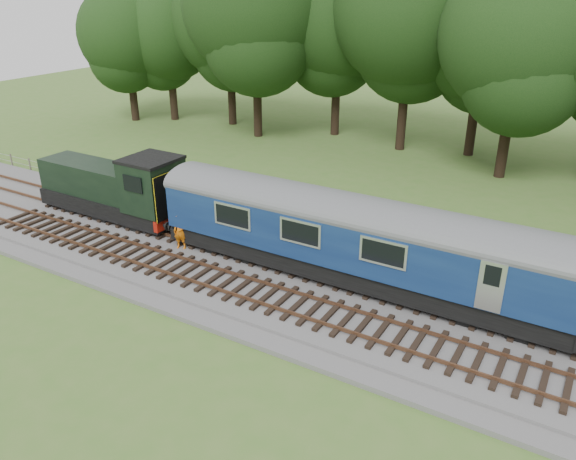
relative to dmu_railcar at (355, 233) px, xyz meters
The scene contains 9 objects.
ground 3.41m from the dmu_railcar, 140.36° to the right, with size 120.00×120.00×0.00m, color #446C27.
ballast 3.28m from the dmu_railcar, 140.36° to the right, with size 70.00×7.00×0.35m, color #4C4C4F.
track_north 2.77m from the dmu_railcar, behind, with size 67.20×2.40×0.21m.
track_south 4.08m from the dmu_railcar, 119.39° to the right, with size 67.20×2.40×0.21m.
fence 4.39m from the dmu_railcar, 118.59° to the left, with size 64.00×0.12×1.00m, color #6B6054, non-canonical shape.
tree_line 20.83m from the dmu_railcar, 94.69° to the left, with size 70.00×8.00×18.00m, color black, non-canonical shape.
dmu_railcar is the anchor object (origin of this frame).
shunter_loco 13.94m from the dmu_railcar, behind, with size 8.91×2.60×3.38m.
worker 8.63m from the dmu_railcar, behind, with size 0.66×0.43×1.80m, color orange.
Camera 1 is at (10.08, -18.12, 12.23)m, focal length 35.00 mm.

